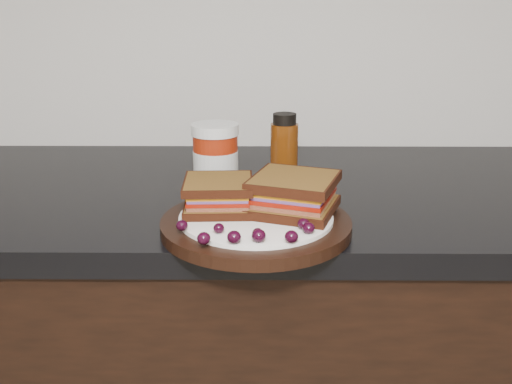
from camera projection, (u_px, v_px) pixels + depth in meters
countertop at (229, 195)px, 1.06m from camera, size 3.98×0.60×0.04m
plate at (256, 225)px, 0.84m from camera, size 0.28×0.28×0.02m
sandwich_left at (218, 195)px, 0.85m from camera, size 0.11×0.11×0.05m
sandwich_right at (294, 194)px, 0.84m from camera, size 0.15×0.15×0.05m
grape_0 at (182, 225)px, 0.78m from camera, size 0.02×0.02×0.02m
grape_1 at (219, 228)px, 0.77m from camera, size 0.02×0.02×0.01m
grape_2 at (204, 238)px, 0.73m from camera, size 0.02×0.02×0.02m
grape_3 at (234, 237)px, 0.74m from camera, size 0.02×0.02×0.02m
grape_4 at (259, 236)px, 0.74m from camera, size 0.02×0.02×0.02m
grape_5 at (258, 233)px, 0.75m from camera, size 0.02×0.02×0.01m
grape_6 at (291, 237)px, 0.74m from camera, size 0.02×0.02×0.02m
grape_7 at (309, 228)px, 0.77m from camera, size 0.02×0.02×0.02m
grape_8 at (303, 224)px, 0.78m from camera, size 0.02×0.02×0.02m
grape_9 at (295, 217)px, 0.81m from camera, size 0.02×0.02×0.02m
grape_10 at (315, 209)px, 0.84m from camera, size 0.02×0.02×0.02m
grape_11 at (296, 203)px, 0.86m from camera, size 0.02×0.02×0.02m
grape_12 at (296, 199)px, 0.88m from camera, size 0.02×0.02×0.02m
grape_13 at (211, 199)px, 0.88m from camera, size 0.02×0.02×0.02m
grape_14 at (206, 205)px, 0.86m from camera, size 0.02×0.02×0.01m
grape_15 at (211, 210)px, 0.83m from camera, size 0.02×0.02×0.02m
grape_16 at (217, 198)px, 0.88m from camera, size 0.02×0.02×0.02m
grape_17 at (208, 202)px, 0.86m from camera, size 0.02×0.02×0.02m
grape_18 at (191, 212)px, 0.82m from camera, size 0.02×0.02×0.02m
condiment_jar at (216, 158)px, 1.00m from camera, size 0.11×0.11×0.12m
oil_bottle at (284, 152)px, 1.01m from camera, size 0.06×0.06×0.14m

